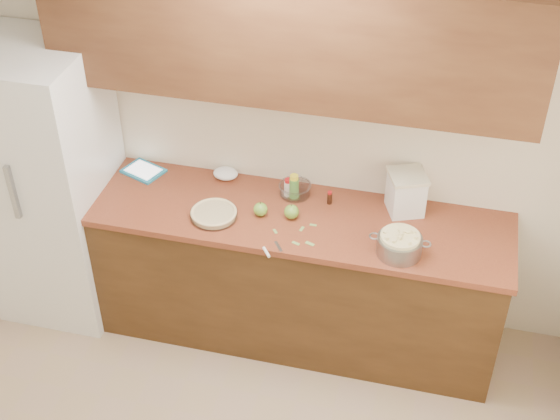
% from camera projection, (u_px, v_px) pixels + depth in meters
% --- Properties ---
extents(room_shell, '(3.60, 3.60, 3.60)m').
position_uv_depth(room_shell, '(194.00, 358.00, 3.10)').
color(room_shell, tan).
rests_on(room_shell, ground).
extents(counter_run, '(2.64, 0.68, 0.92)m').
position_uv_depth(counter_run, '(281.00, 272.00, 4.75)').
color(counter_run, '#4C2F15').
rests_on(counter_run, ground).
extents(upper_cabinets, '(2.60, 0.34, 0.70)m').
position_uv_depth(upper_cabinets, '(289.00, 35.00, 3.96)').
color(upper_cabinets, '#59341B').
rests_on(upper_cabinets, room_shell).
extents(fridge, '(0.70, 0.70, 1.80)m').
position_uv_depth(fridge, '(50.00, 184.00, 4.72)').
color(fridge, white).
rests_on(fridge, ground).
extents(pie, '(0.27, 0.27, 0.04)m').
position_uv_depth(pie, '(214.00, 214.00, 4.42)').
color(pie, silver).
rests_on(pie, counter_run).
extents(colander, '(0.33, 0.24, 0.12)m').
position_uv_depth(colander, '(399.00, 245.00, 4.15)').
color(colander, gray).
rests_on(colander, counter_run).
extents(flour_canister, '(0.26, 0.26, 0.25)m').
position_uv_depth(flour_canister, '(406.00, 192.00, 4.41)').
color(flour_canister, white).
rests_on(flour_canister, counter_run).
extents(tablet, '(0.28, 0.25, 0.02)m').
position_uv_depth(tablet, '(143.00, 171.00, 4.79)').
color(tablet, teal).
rests_on(tablet, counter_run).
extents(paring_knife, '(0.11, 0.15, 0.02)m').
position_uv_depth(paring_knife, '(268.00, 251.00, 4.19)').
color(paring_knife, gray).
rests_on(paring_knife, counter_run).
extents(lemon_bottle, '(0.06, 0.06, 0.15)m').
position_uv_depth(lemon_bottle, '(294.00, 187.00, 4.55)').
color(lemon_bottle, '#4C8C38').
rests_on(lemon_bottle, counter_run).
extents(cinnamon_shaker, '(0.05, 0.05, 0.11)m').
position_uv_depth(cinnamon_shaker, '(288.00, 188.00, 4.57)').
color(cinnamon_shaker, beige).
rests_on(cinnamon_shaker, counter_run).
extents(vanilla_bottle, '(0.03, 0.03, 0.08)m').
position_uv_depth(vanilla_bottle, '(330.00, 198.00, 4.52)').
color(vanilla_bottle, black).
rests_on(vanilla_bottle, counter_run).
extents(mixing_bowl, '(0.19, 0.19, 0.07)m').
position_uv_depth(mixing_bowl, '(295.00, 189.00, 4.59)').
color(mixing_bowl, silver).
rests_on(mixing_bowl, counter_run).
extents(paper_towel, '(0.19, 0.18, 0.06)m').
position_uv_depth(paper_towel, '(226.00, 173.00, 4.73)').
color(paper_towel, white).
rests_on(paper_towel, counter_run).
extents(apple_left, '(0.08, 0.08, 0.09)m').
position_uv_depth(apple_left, '(260.00, 209.00, 4.43)').
color(apple_left, olive).
rests_on(apple_left, counter_run).
extents(apple_center, '(0.08, 0.08, 0.10)m').
position_uv_depth(apple_center, '(292.00, 212.00, 4.41)').
color(apple_center, olive).
rests_on(apple_center, counter_run).
extents(peel_a, '(0.05, 0.03, 0.00)m').
position_uv_depth(peel_a, '(296.00, 243.00, 4.25)').
color(peel_a, '#80A852').
rests_on(peel_a, counter_run).
extents(peel_b, '(0.03, 0.04, 0.00)m').
position_uv_depth(peel_b, '(302.00, 229.00, 4.35)').
color(peel_b, '#80A852').
rests_on(peel_b, counter_run).
extents(peel_c, '(0.04, 0.04, 0.00)m').
position_uv_depth(peel_c, '(275.00, 231.00, 4.33)').
color(peel_c, '#80A852').
rests_on(peel_c, counter_run).
extents(peel_d, '(0.06, 0.04, 0.00)m').
position_uv_depth(peel_d, '(310.00, 244.00, 4.25)').
color(peel_d, '#80A852').
rests_on(peel_d, counter_run).
extents(peel_e, '(0.04, 0.02, 0.00)m').
position_uv_depth(peel_e, '(313.00, 225.00, 4.38)').
color(peel_e, '#80A852').
rests_on(peel_e, counter_run).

